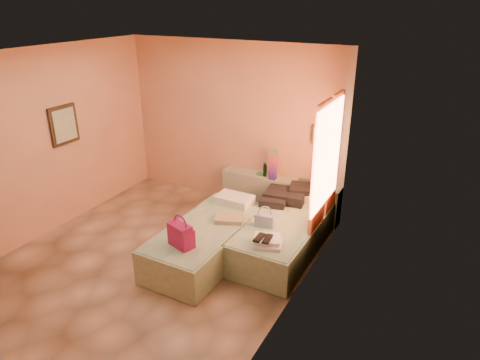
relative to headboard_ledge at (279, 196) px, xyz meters
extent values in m
plane|color=tan|center=(-0.98, -2.10, -0.33)|extent=(4.50, 4.50, 0.00)
cube|color=tan|center=(-0.98, 0.15, 1.07)|extent=(4.00, 0.02, 2.80)
cube|color=tan|center=(-2.98, -2.10, 1.07)|extent=(0.02, 4.50, 2.80)
cube|color=tan|center=(1.02, -2.10, 1.07)|extent=(0.02, 4.50, 2.80)
cube|color=silver|center=(-0.98, -2.10, 2.47)|extent=(4.00, 4.50, 0.02)
cube|color=#FFD19E|center=(1.00, -0.85, 1.18)|extent=(0.02, 1.10, 1.40)
cube|color=#CE5A31|center=(0.96, -1.00, 0.82)|extent=(0.05, 0.55, 2.20)
cube|color=#CE5A31|center=(0.96, -0.40, 0.82)|extent=(0.05, 0.45, 2.20)
cube|color=#2F2415|center=(-2.95, -1.70, 1.28)|extent=(0.04, 0.50, 0.60)
cube|color=#AB7D39|center=(0.57, 0.12, 1.12)|extent=(0.25, 0.04, 0.30)
cube|color=#9DA486|center=(0.00, 0.00, 0.00)|extent=(2.05, 0.30, 0.65)
cube|color=#A6BB96|center=(-0.38, -1.70, -0.08)|extent=(0.92, 2.01, 0.50)
cube|color=#A6BB96|center=(0.52, -1.05, -0.08)|extent=(0.92, 2.01, 0.50)
cylinder|color=#123216|center=(-0.27, -0.03, 0.44)|extent=(0.08, 0.08, 0.23)
cube|color=#981251|center=(-0.10, -0.08, 0.58)|extent=(0.12, 0.12, 0.50)
cylinder|color=#498665|center=(-0.36, -0.01, 0.34)|extent=(0.15, 0.15, 0.03)
cube|color=#294D30|center=(0.39, 0.04, 0.34)|extent=(0.18, 0.13, 0.03)
cube|color=white|center=(0.66, -0.06, 0.46)|extent=(0.27, 0.27, 0.27)
cube|color=#981251|center=(-0.38, -2.29, 0.33)|extent=(0.38, 0.28, 0.32)
cube|color=#9D8A65|center=(-0.18, -1.42, 0.21)|extent=(0.47, 0.43, 0.07)
cube|color=black|center=(0.34, -0.44, 0.27)|extent=(0.77, 0.77, 0.20)
cube|color=#3B518E|center=(0.34, -1.33, 0.26)|extent=(0.29, 0.16, 0.17)
cube|color=white|center=(0.58, -1.76, 0.23)|extent=(0.42, 0.39, 0.10)
cube|color=black|center=(0.54, -1.81, 0.29)|extent=(0.18, 0.24, 0.02)
camera|label=1|loc=(2.47, -6.08, 3.11)|focal=32.00mm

